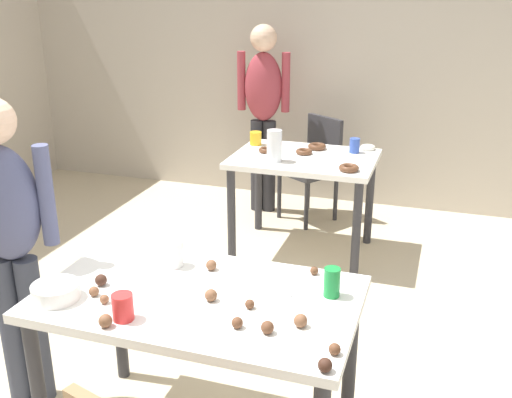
{
  "coord_description": "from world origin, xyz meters",
  "views": [
    {
      "loc": [
        0.85,
        -2.1,
        1.94
      ],
      "look_at": [
        -0.03,
        0.6,
        0.9
      ],
      "focal_mm": 41.91,
      "sensor_mm": 36.0,
      "label": 1
    }
  ],
  "objects_px": {
    "person_girl_near": "(8,231)",
    "mixing_bowl": "(56,292)",
    "dining_table_far": "(304,171)",
    "dining_table_near": "(199,315)",
    "person_adult_far": "(263,102)",
    "chair_far_table": "(315,162)",
    "pitcher_far": "(274,146)",
    "soda_can": "(332,282)"
  },
  "relations": [
    {
      "from": "person_girl_near",
      "to": "mixing_bowl",
      "type": "distance_m",
      "value": 0.48
    },
    {
      "from": "dining_table_far",
      "to": "person_girl_near",
      "type": "height_order",
      "value": "person_girl_near"
    },
    {
      "from": "dining_table_near",
      "to": "dining_table_far",
      "type": "height_order",
      "value": "same"
    },
    {
      "from": "person_adult_far",
      "to": "chair_far_table",
      "type": "bearing_deg",
      "value": -3.23
    },
    {
      "from": "mixing_bowl",
      "to": "person_adult_far",
      "type": "bearing_deg",
      "value": 91.8
    },
    {
      "from": "dining_table_near",
      "to": "person_adult_far",
      "type": "distance_m",
      "value": 2.92
    },
    {
      "from": "person_girl_near",
      "to": "mixing_bowl",
      "type": "height_order",
      "value": "person_girl_near"
    },
    {
      "from": "mixing_bowl",
      "to": "pitcher_far",
      "type": "distance_m",
      "value": 2.13
    },
    {
      "from": "person_girl_near",
      "to": "soda_can",
      "type": "xyz_separation_m",
      "value": [
        1.44,
        0.13,
        -0.08
      ]
    },
    {
      "from": "chair_far_table",
      "to": "mixing_bowl",
      "type": "xyz_separation_m",
      "value": [
        -0.37,
        -3.02,
        0.29
      ]
    },
    {
      "from": "dining_table_far",
      "to": "chair_far_table",
      "type": "relative_size",
      "value": 1.17
    },
    {
      "from": "mixing_bowl",
      "to": "soda_can",
      "type": "xyz_separation_m",
      "value": [
        1.04,
        0.36,
        0.03
      ]
    },
    {
      "from": "dining_table_far",
      "to": "pitcher_far",
      "type": "bearing_deg",
      "value": -132.52
    },
    {
      "from": "person_girl_near",
      "to": "soda_can",
      "type": "relative_size",
      "value": 12.24
    },
    {
      "from": "person_girl_near",
      "to": "pitcher_far",
      "type": "xyz_separation_m",
      "value": [
        0.68,
        1.88,
        -0.03
      ]
    },
    {
      "from": "person_adult_far",
      "to": "person_girl_near",
      "type": "bearing_deg",
      "value": -96.25
    },
    {
      "from": "dining_table_near",
      "to": "soda_can",
      "type": "distance_m",
      "value": 0.56
    },
    {
      "from": "dining_table_near",
      "to": "person_girl_near",
      "type": "height_order",
      "value": "person_girl_near"
    },
    {
      "from": "person_girl_near",
      "to": "dining_table_far",
      "type": "bearing_deg",
      "value": 67.53
    },
    {
      "from": "person_girl_near",
      "to": "pitcher_far",
      "type": "distance_m",
      "value": 2.0
    },
    {
      "from": "dining_table_far",
      "to": "person_adult_far",
      "type": "distance_m",
      "value": 0.98
    },
    {
      "from": "dining_table_near",
      "to": "person_adult_far",
      "type": "bearing_deg",
      "value": 102.28
    },
    {
      "from": "chair_far_table",
      "to": "person_adult_far",
      "type": "bearing_deg",
      "value": 176.77
    },
    {
      "from": "chair_far_table",
      "to": "person_adult_far",
      "type": "relative_size",
      "value": 0.54
    },
    {
      "from": "chair_far_table",
      "to": "person_girl_near",
      "type": "relative_size",
      "value": 0.58
    },
    {
      "from": "person_girl_near",
      "to": "person_adult_far",
      "type": "height_order",
      "value": "person_adult_far"
    },
    {
      "from": "mixing_bowl",
      "to": "person_girl_near",
      "type": "bearing_deg",
      "value": 149.53
    },
    {
      "from": "dining_table_near",
      "to": "person_adult_far",
      "type": "relative_size",
      "value": 0.8
    },
    {
      "from": "person_adult_far",
      "to": "mixing_bowl",
      "type": "xyz_separation_m",
      "value": [
        0.1,
        -3.05,
        -0.19
      ]
    },
    {
      "from": "chair_far_table",
      "to": "pitcher_far",
      "type": "height_order",
      "value": "pitcher_far"
    },
    {
      "from": "soda_can",
      "to": "person_adult_far",
      "type": "bearing_deg",
      "value": 112.89
    },
    {
      "from": "dining_table_far",
      "to": "soda_can",
      "type": "bearing_deg",
      "value": -73.15
    },
    {
      "from": "dining_table_far",
      "to": "person_girl_near",
      "type": "relative_size",
      "value": 0.68
    },
    {
      "from": "dining_table_far",
      "to": "mixing_bowl",
      "type": "relative_size",
      "value": 5.39
    },
    {
      "from": "mixing_bowl",
      "to": "soda_can",
      "type": "bearing_deg",
      "value": 19.34
    },
    {
      "from": "mixing_bowl",
      "to": "dining_table_far",
      "type": "bearing_deg",
      "value": 78.92
    },
    {
      "from": "dining_table_near",
      "to": "mixing_bowl",
      "type": "relative_size",
      "value": 6.83
    },
    {
      "from": "dining_table_near",
      "to": "person_girl_near",
      "type": "distance_m",
      "value": 0.96
    },
    {
      "from": "soda_can",
      "to": "mixing_bowl",
      "type": "bearing_deg",
      "value": -160.66
    },
    {
      "from": "mixing_bowl",
      "to": "soda_can",
      "type": "relative_size",
      "value": 1.55
    },
    {
      "from": "dining_table_near",
      "to": "person_girl_near",
      "type": "xyz_separation_m",
      "value": [
        -0.92,
        0.03,
        0.24
      ]
    },
    {
      "from": "person_girl_near",
      "to": "person_adult_far",
      "type": "xyz_separation_m",
      "value": [
        0.31,
        2.81,
        0.08
      ]
    }
  ]
}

